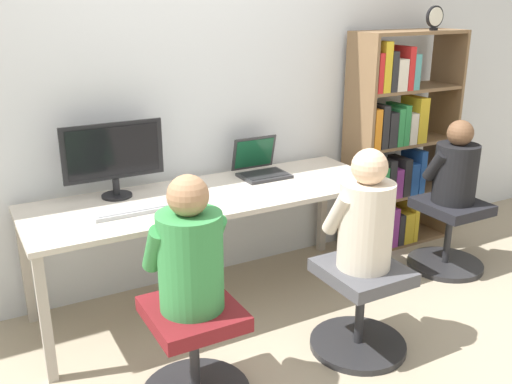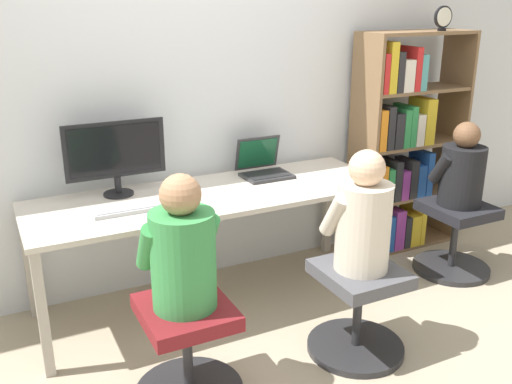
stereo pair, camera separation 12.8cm
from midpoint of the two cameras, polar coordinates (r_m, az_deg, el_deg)
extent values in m
plane|color=tan|center=(3.40, -0.61, -13.46)|extent=(14.00, 14.00, 0.00)
cube|color=silver|center=(3.62, -6.17, 10.60)|extent=(10.00, 0.05, 2.60)
cube|color=beige|center=(3.38, -3.30, -0.34)|extent=(2.15, 0.71, 0.03)
cube|color=#ADA497|center=(3.02, -19.40, -11.54)|extent=(0.05, 0.05, 0.69)
cube|color=#ADA497|center=(3.78, 13.44, -4.59)|extent=(0.05, 0.05, 0.69)
cube|color=#ADA497|center=(3.58, -20.82, -6.71)|extent=(0.05, 0.05, 0.69)
cube|color=#ADA497|center=(4.24, 8.03, -1.59)|extent=(0.05, 0.05, 0.69)
cylinder|color=black|center=(3.42, -12.53, -0.17)|extent=(0.18, 0.18, 0.01)
cylinder|color=black|center=(3.40, -12.59, 0.72)|extent=(0.04, 0.04, 0.10)
cube|color=black|center=(3.34, -12.85, 4.16)|extent=(0.58, 0.02, 0.33)
cube|color=black|center=(3.33, -12.80, 4.11)|extent=(0.52, 0.01, 0.28)
cube|color=#2D2D30|center=(3.66, 2.11, 1.63)|extent=(0.31, 0.23, 0.02)
cube|color=black|center=(3.66, 2.12, 1.80)|extent=(0.27, 0.18, 0.00)
cube|color=#2D2D30|center=(3.75, 1.11, 3.95)|extent=(0.31, 0.06, 0.22)
cube|color=#144C2D|center=(3.74, 1.15, 3.90)|extent=(0.27, 0.05, 0.19)
cube|color=#B2B2B7|center=(3.15, -11.09, -1.65)|extent=(0.43, 0.14, 0.02)
cube|color=#97979C|center=(3.15, -11.11, -1.43)|extent=(0.40, 0.11, 0.00)
ellipsoid|color=silver|center=(3.24, -6.57, -0.68)|extent=(0.06, 0.10, 0.03)
cylinder|color=#262628|center=(2.79, -5.50, -15.90)|extent=(0.05, 0.05, 0.39)
cube|color=maroon|center=(2.67, -5.65, -11.88)|extent=(0.40, 0.43, 0.07)
cylinder|color=#262628|center=(3.27, 11.04, -14.94)|extent=(0.52, 0.52, 0.04)
cylinder|color=#262628|center=(3.15, 11.28, -11.75)|extent=(0.05, 0.05, 0.39)
cube|color=#4C4C51|center=(3.05, 11.56, -8.06)|extent=(0.40, 0.43, 0.07)
cylinder|color=#388C47|center=(2.54, -5.84, -6.83)|extent=(0.29, 0.29, 0.45)
sphere|color=#A87A56|center=(2.43, -6.08, -0.27)|extent=(0.18, 0.18, 0.18)
cylinder|color=#388C47|center=(2.53, -9.35, -5.47)|extent=(0.08, 0.20, 0.25)
cylinder|color=#388C47|center=(2.62, -3.57, -4.41)|extent=(0.08, 0.20, 0.25)
cylinder|color=beige|center=(2.94, 11.89, -3.47)|extent=(0.28, 0.28, 0.46)
sphere|color=beige|center=(2.83, 12.32, 2.34)|extent=(0.18, 0.18, 0.18)
cylinder|color=beige|center=(2.89, 9.12, -2.29)|extent=(0.08, 0.20, 0.25)
cylinder|color=beige|center=(3.04, 13.18, -1.45)|extent=(0.08, 0.20, 0.25)
cube|color=brown|center=(4.11, 11.51, 4.20)|extent=(0.02, 0.33, 1.60)
cube|color=brown|center=(4.66, 19.61, 5.18)|extent=(0.02, 0.33, 1.60)
cube|color=brown|center=(4.62, 14.94, -4.75)|extent=(0.80, 0.31, 0.02)
cube|color=brown|center=(4.48, 15.36, -0.14)|extent=(0.80, 0.31, 0.02)
cube|color=brown|center=(4.37, 15.81, 4.73)|extent=(0.80, 0.31, 0.02)
cube|color=brown|center=(4.30, 16.28, 9.81)|extent=(0.80, 0.31, 0.02)
cube|color=brown|center=(4.26, 16.78, 15.03)|extent=(0.80, 0.31, 0.02)
cube|color=#2D8C47|center=(4.30, 12.05, -3.93)|extent=(0.07, 0.20, 0.31)
cube|color=#2D8C47|center=(4.38, 12.60, -4.10)|extent=(0.07, 0.25, 0.23)
cube|color=#1E4C9E|center=(4.41, 13.29, -3.69)|extent=(0.05, 0.25, 0.27)
cube|color=#8C338C|center=(4.45, 14.02, -3.30)|extent=(0.09, 0.26, 0.31)
cube|color=#262628|center=(4.49, 14.99, -3.61)|extent=(0.05, 0.20, 0.24)
cube|color=gold|center=(4.54, 15.69, -3.43)|extent=(0.09, 0.21, 0.24)
cube|color=gold|center=(4.60, 16.11, -2.79)|extent=(0.04, 0.27, 0.30)
cube|color=#262628|center=(4.17, 12.21, 0.92)|extent=(0.05, 0.22, 0.29)
cube|color=orange|center=(4.19, 12.87, 0.92)|extent=(0.04, 0.19, 0.28)
cube|color=#2D8C47|center=(4.26, 13.10, 0.99)|extent=(0.05, 0.28, 0.25)
cube|color=#262628|center=(4.28, 14.06, 1.28)|extent=(0.06, 0.22, 0.29)
cube|color=#8C338C|center=(4.33, 14.72, 0.92)|extent=(0.07, 0.22, 0.22)
cube|color=#262628|center=(4.36, 15.56, 1.44)|extent=(0.07, 0.20, 0.28)
cube|color=#1E4C9E|center=(4.42, 16.26, 1.29)|extent=(0.07, 0.20, 0.24)
cube|color=#1E4C9E|center=(4.46, 16.92, 1.99)|extent=(0.05, 0.23, 0.32)
cube|color=orange|center=(4.07, 12.62, 6.21)|extent=(0.06, 0.23, 0.28)
cube|color=#262628|center=(4.10, 13.48, 6.37)|extent=(0.06, 0.20, 0.30)
cube|color=#262628|center=(4.17, 14.13, 6.12)|extent=(0.07, 0.23, 0.25)
cube|color=#2D8C47|center=(4.22, 14.69, 6.38)|extent=(0.05, 0.26, 0.27)
cube|color=#2D8C47|center=(4.24, 15.45, 6.50)|extent=(0.05, 0.22, 0.29)
cube|color=silver|center=(4.31, 15.87, 6.22)|extent=(0.07, 0.27, 0.22)
cube|color=gold|center=(4.33, 17.04, 6.87)|extent=(0.09, 0.21, 0.33)
cube|color=red|center=(3.99, 13.07, 11.52)|extent=(0.04, 0.19, 0.26)
cube|color=gold|center=(4.02, 13.72, 12.05)|extent=(0.06, 0.20, 0.34)
cube|color=#262628|center=(4.07, 14.41, 11.59)|extent=(0.05, 0.19, 0.27)
cube|color=silver|center=(4.14, 14.94, 11.29)|extent=(0.09, 0.24, 0.22)
cube|color=red|center=(4.18, 15.79, 11.84)|extent=(0.05, 0.24, 0.30)
cube|color=teal|center=(4.21, 16.50, 11.46)|extent=(0.05, 0.20, 0.24)
cube|color=black|center=(4.26, 18.94, 15.12)|extent=(0.05, 0.03, 0.02)
cylinder|color=black|center=(4.26, 19.06, 16.23)|extent=(0.15, 0.02, 0.15)
cylinder|color=silver|center=(4.25, 19.18, 16.21)|extent=(0.12, 0.00, 0.12)
cylinder|color=#262628|center=(4.28, 19.71, -7.14)|extent=(0.52, 0.52, 0.04)
cylinder|color=#262628|center=(4.20, 20.02, -4.54)|extent=(0.05, 0.05, 0.39)
cube|color=black|center=(4.11, 20.38, -1.62)|extent=(0.40, 0.43, 0.07)
cylinder|color=black|center=(4.04, 20.76, 1.50)|extent=(0.29, 0.29, 0.40)
sphere|color=brown|center=(3.97, 21.22, 5.33)|extent=(0.17, 0.17, 0.17)
cylinder|color=black|center=(3.97, 18.91, 2.28)|extent=(0.08, 0.18, 0.23)
cylinder|color=black|center=(4.16, 21.57, 2.72)|extent=(0.08, 0.18, 0.23)
camera|label=1|loc=(0.06, -88.87, 0.39)|focal=40.00mm
camera|label=2|loc=(0.06, 91.13, -0.39)|focal=40.00mm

